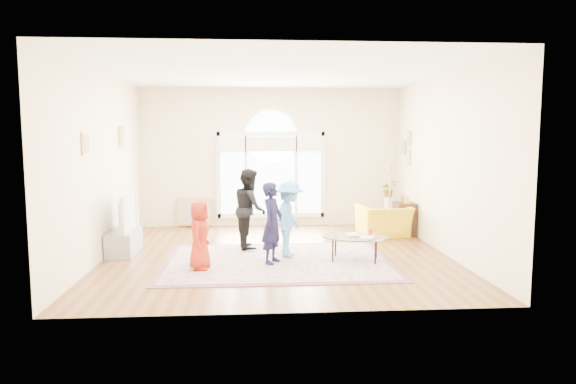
{
  "coord_description": "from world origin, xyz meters",
  "views": [
    {
      "loc": [
        -0.44,
        -8.95,
        2.14
      ],
      "look_at": [
        0.21,
        0.3,
        1.09
      ],
      "focal_mm": 32.0,
      "sensor_mm": 36.0,
      "label": 1
    }
  ],
  "objects": [
    {
      "name": "armchair",
      "position": [
        2.32,
        1.52,
        0.33
      ],
      "size": [
        1.12,
        1.01,
        0.66
      ],
      "primitive_type": "imported",
      "rotation": [
        0.0,
        0.0,
        3.27
      ],
      "color": "yellow",
      "rests_on": "ground"
    },
    {
      "name": "tv_console",
      "position": [
        -2.75,
        0.3,
        0.21
      ],
      "size": [
        0.45,
        1.0,
        0.42
      ],
      "primitive_type": "cube",
      "color": "#95979D",
      "rests_on": "ground"
    },
    {
      "name": "child_navy",
      "position": [
        -0.11,
        -0.64,
        0.69
      ],
      "size": [
        0.49,
        0.58,
        1.34
      ],
      "primitive_type": "imported",
      "rotation": [
        0.0,
        0.0,
        1.15
      ],
      "color": "#131334",
      "rests_on": "area_rug"
    },
    {
      "name": "child_black",
      "position": [
        -0.49,
        0.55,
        0.76
      ],
      "size": [
        0.64,
        0.78,
        1.49
      ],
      "primitive_type": "imported",
      "rotation": [
        0.0,
        0.0,
        1.69
      ],
      "color": "black",
      "rests_on": "area_rug"
    },
    {
      "name": "floor_lamp",
      "position": [
        2.49,
        1.75,
        1.28
      ],
      "size": [
        0.29,
        0.29,
        1.51
      ],
      "color": "black",
      "rests_on": "ground"
    },
    {
      "name": "side_cabinet",
      "position": [
        2.78,
        1.59,
        0.35
      ],
      "size": [
        0.4,
        0.5,
        0.7
      ],
      "primitive_type": "cube",
      "color": "black",
      "rests_on": "ground"
    },
    {
      "name": "potted_plant",
      "position": [
        2.7,
        2.59,
        0.89
      ],
      "size": [
        0.42,
        0.39,
        0.38
      ],
      "primitive_type": "imported",
      "rotation": [
        0.0,
        0.0,
        0.32
      ],
      "color": "#33722D",
      "rests_on": "plant_pedestal"
    },
    {
      "name": "plant_pedestal",
      "position": [
        2.7,
        2.59,
        0.35
      ],
      "size": [
        0.2,
        0.2,
        0.7
      ],
      "primitive_type": "cylinder",
      "color": "white",
      "rests_on": "ground"
    },
    {
      "name": "child_red",
      "position": [
        -1.27,
        -0.94,
        0.56
      ],
      "size": [
        0.42,
        0.57,
        1.08
      ],
      "primitive_type": "imported",
      "rotation": [
        0.0,
        0.0,
        1.42
      ],
      "color": "#B12816",
      "rests_on": "area_rug"
    },
    {
      "name": "ground",
      "position": [
        0.0,
        0.0,
        0.0
      ],
      "size": [
        6.0,
        6.0,
        0.0
      ],
      "primitive_type": "plane",
      "color": "brown",
      "rests_on": "ground"
    },
    {
      "name": "room_shell",
      "position": [
        0.01,
        2.83,
        1.57
      ],
      "size": [
        6.0,
        6.0,
        6.0
      ],
      "color": "beige",
      "rests_on": "ground"
    },
    {
      "name": "child_blue",
      "position": [
        0.2,
        -0.21,
        0.68
      ],
      "size": [
        0.74,
        0.97,
        1.32
      ],
      "primitive_type": "imported",
      "rotation": [
        0.0,
        0.0,
        1.24
      ],
      "color": "#509ADC",
      "rests_on": "area_rug"
    },
    {
      "name": "television",
      "position": [
        -2.74,
        0.3,
        0.75
      ],
      "size": [
        0.17,
        1.13,
        0.65
      ],
      "color": "black",
      "rests_on": "tv_console"
    },
    {
      "name": "leaning_picture",
      "position": [
        -1.77,
        2.9,
        0.0
      ],
      "size": [
        0.8,
        0.14,
        0.62
      ],
      "primitive_type": "cube",
      "rotation": [
        -0.14,
        0.0,
        0.0
      ],
      "color": "tan",
      "rests_on": "ground"
    },
    {
      "name": "rug_border",
      "position": [
        -0.03,
        -0.5,
        0.01
      ],
      "size": [
        3.8,
        2.8,
        0.01
      ],
      "primitive_type": "cube",
      "color": "#7C4859",
      "rests_on": "ground"
    },
    {
      "name": "coffee_table",
      "position": [
        1.29,
        -0.53,
        0.4
      ],
      "size": [
        1.26,
        0.98,
        0.54
      ],
      "rotation": [
        0.0,
        0.0,
        -0.28
      ],
      "color": "silver",
      "rests_on": "ground"
    },
    {
      "name": "area_rug",
      "position": [
        -0.03,
        -0.5,
        0.01
      ],
      "size": [
        3.6,
        2.6,
        0.02
      ],
      "primitive_type": "cube",
      "color": "#BFB495",
      "rests_on": "ground"
    }
  ]
}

